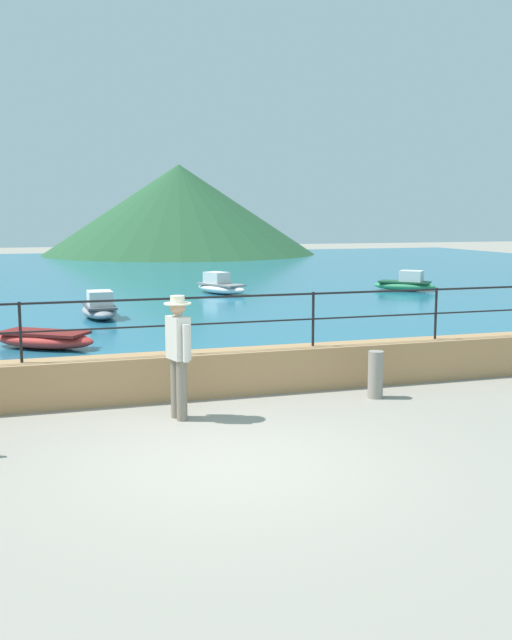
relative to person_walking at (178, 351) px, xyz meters
The scene contains 11 objects.
ground_plane 2.22m from the person_walking, 84.14° to the right, with size 120.00×120.00×0.00m, color gray.
promenade_wall 1.38m from the person_walking, 80.48° to the left, with size 20.00×0.56×0.70m, color tan.
railing 1.28m from the person_walking, 80.48° to the left, with size 18.44×0.04×0.90m.
lake_water 23.87m from the person_walking, 89.51° to the left, with size 64.00×44.32×0.06m, color #236B89.
hill_secondary 43.29m from the person_walking, 78.56° to the left, with size 19.81×19.81×6.47m, color #285633.
person_walking is the anchor object (origin of this frame).
bollard 3.25m from the person_walking, ahead, with size 0.24×0.24×0.74m, color gray.
boat_0 18.15m from the person_walking, 51.11° to the left, with size 2.31×2.21×0.76m.
boat_1 6.22m from the person_walking, 105.98° to the left, with size 2.41×2.04×0.36m.
boat_2 10.28m from the person_walking, 90.86° to the left, with size 0.95×2.32×0.76m.
boat_4 15.96m from the person_walking, 73.34° to the left, with size 1.83×2.46×0.76m.
Camera 1 is at (-2.13, -7.79, 2.85)m, focal length 40.63 mm.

